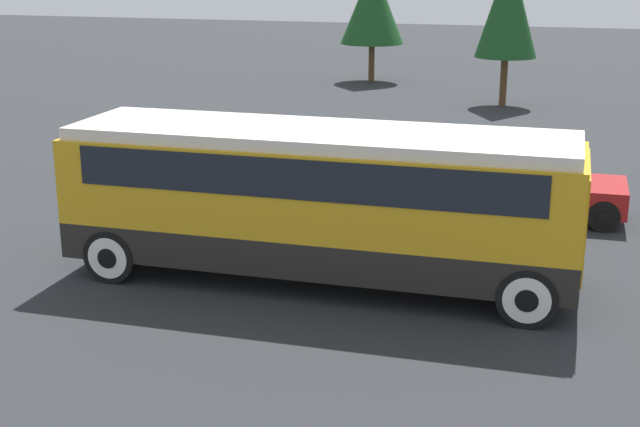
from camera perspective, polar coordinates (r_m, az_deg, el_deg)
The scene contains 6 objects.
ground_plane at distance 16.94m, azimuth 0.00°, elevation -4.22°, with size 120.00×120.00×0.00m, color #26282B.
tour_bus at distance 16.38m, azimuth 0.32°, elevation 1.45°, with size 9.42×2.69×2.89m.
parked_car_near at distance 21.33m, azimuth 13.58°, elevation 1.74°, with size 4.01×1.93×1.45m.
parked_car_mid at distance 23.82m, azimuth 9.21°, elevation 3.40°, with size 4.33×1.92×1.36m.
tree_center at distance 36.17m, azimuth 11.94°, elevation 12.92°, with size 2.42×2.42×5.97m.
tree_right at distance 42.26m, azimuth 3.38°, elevation 13.24°, with size 2.94×2.94×5.42m.
Camera 1 is at (4.32, -15.24, 6.01)m, focal length 50.00 mm.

